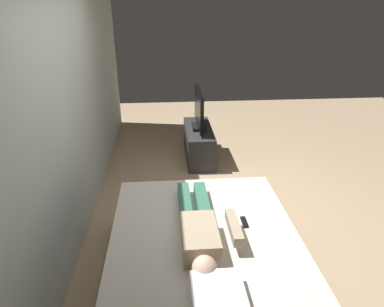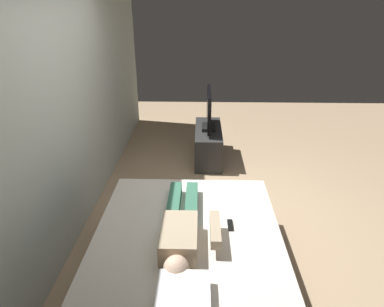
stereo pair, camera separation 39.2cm
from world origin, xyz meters
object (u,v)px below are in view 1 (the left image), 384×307
Objects in this scene: pillow at (219,304)px; person at (200,228)px; tv_stand at (199,143)px; remote at (244,222)px; tv at (199,110)px; bed at (205,265)px.

pillow is 0.74m from person.
person is at bearing 174.41° from tv_stand.
remote is 0.14× the size of tv_stand.
pillow reaches higher than tv_stand.
tv reaches higher than tv_stand.
tv is at bearing 0.00° from tv_stand.
pillow is at bearing 176.37° from tv_stand.
remote is 0.17× the size of tv.
pillow is 3.42m from tv_stand.
tv_stand is 1.25× the size of tv.
person reaches higher than tv_stand.
remote is 2.53m from tv_stand.
person is at bearing 57.11° from bed.
bed is at bearing 175.41° from tv_stand.
tv_stand is (2.65, -0.26, -0.37)m from person.
person is 1.15× the size of tv_stand.
remote is at bearing -69.53° from person.
bed is 2.34× the size of tv.
pillow reaches higher than remote.
pillow is (-0.71, 0.00, 0.34)m from bed.
person is 1.43× the size of tv.
tv_stand is at bearing -3.63° from pillow.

